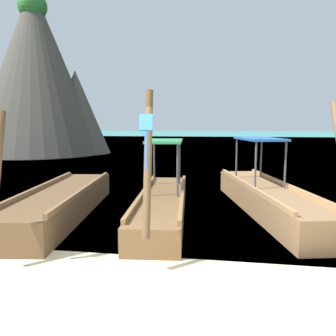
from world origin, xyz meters
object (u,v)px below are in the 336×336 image
object	(u,v)px
longtail_boat_pink_ribbon	(61,203)
longtail_boat_violet_ribbon	(267,198)
karst_rock	(41,76)
longtail_boat_blue_ribbon	(163,203)

from	to	relation	value
longtail_boat_pink_ribbon	longtail_boat_violet_ribbon	xyz separation A→B (m)	(5.02, 1.15, 0.05)
longtail_boat_pink_ribbon	karst_rock	world-z (taller)	karst_rock
longtail_boat_pink_ribbon	karst_rock	xyz separation A→B (m)	(-9.66, 16.49, 5.50)
longtail_boat_pink_ribbon	karst_rock	bearing A→B (deg)	120.37
longtail_boat_pink_ribbon	longtail_boat_blue_ribbon	distance (m)	2.48
longtail_boat_pink_ribbon	longtail_boat_blue_ribbon	size ratio (longest dim) A/B	0.99
longtail_boat_blue_ribbon	karst_rock	xyz separation A→B (m)	(-12.12, 16.12, 5.49)
longtail_boat_violet_ribbon	longtail_boat_pink_ribbon	bearing A→B (deg)	-167.09
longtail_boat_pink_ribbon	karst_rock	distance (m)	19.88
longtail_boat_blue_ribbon	longtail_boat_violet_ribbon	world-z (taller)	longtail_boat_blue_ribbon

